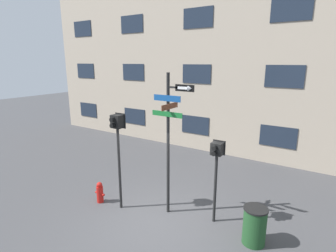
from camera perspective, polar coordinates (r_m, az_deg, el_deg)
ground_plane at (r=7.93m, az=-2.92°, el=-20.39°), size 60.00×60.00×0.00m
building_facade at (r=12.81m, az=15.92°, el=22.27°), size 24.00×0.63×12.87m
street_sign_pole at (r=7.37m, az=0.37°, el=-1.67°), size 1.29×0.81×4.18m
pedestrian_signal_left at (r=7.81m, az=-10.89°, el=-2.15°), size 0.38×0.40×3.00m
pedestrian_signal_right at (r=7.26m, az=10.50°, el=-7.39°), size 0.36×0.40×2.39m
fire_hydrant at (r=9.02m, az=-14.59°, el=-13.82°), size 0.37×0.21×0.70m
trash_bin at (r=7.29m, az=18.32°, el=-19.90°), size 0.60×0.60×0.98m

